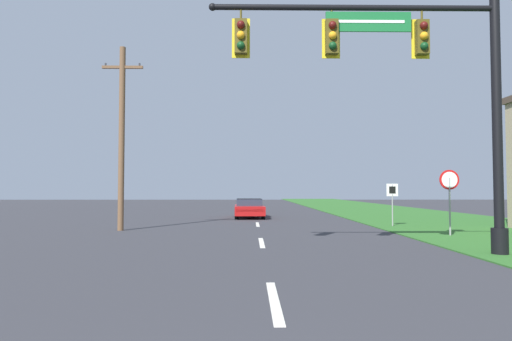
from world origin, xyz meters
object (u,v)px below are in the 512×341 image
at_px(car_ahead, 249,208).
at_px(stop_sign, 449,188).
at_px(route_sign_post, 392,195).
at_px(utility_pole_near, 122,135).
at_px(signal_mast, 418,82).

xyz_separation_m(car_ahead, stop_sign, (7.70, -11.76, 1.26)).
height_order(car_ahead, route_sign_post, route_sign_post).
bearing_deg(stop_sign, utility_pole_near, 168.60).
height_order(route_sign_post, utility_pole_near, utility_pole_near).
bearing_deg(route_sign_post, car_ahead, 133.52).
bearing_deg(stop_sign, route_sign_post, 100.09).
bearing_deg(utility_pole_near, route_sign_post, 8.21).
distance_m(car_ahead, stop_sign, 14.11).
relative_size(stop_sign, utility_pole_near, 0.31).
bearing_deg(utility_pole_near, car_ahead, 58.29).
distance_m(stop_sign, utility_pole_near, 13.78).
bearing_deg(car_ahead, utility_pole_near, -121.71).
bearing_deg(stop_sign, car_ahead, 123.23).
xyz_separation_m(signal_mast, car_ahead, (-4.68, 16.78, -4.14)).
xyz_separation_m(stop_sign, utility_pole_near, (-13.31, 2.68, 2.34)).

